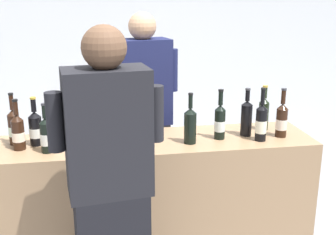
{
  "coord_description": "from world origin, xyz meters",
  "views": [
    {
      "loc": [
        -0.32,
        -2.57,
        1.87
      ],
      "look_at": [
        0.11,
        0.0,
        1.11
      ],
      "focal_mm": 44.96,
      "sensor_mm": 36.0,
      "label": 1
    }
  ],
  "objects": [
    {
      "name": "person_guest",
      "position": [
        -0.29,
        -0.62,
        0.86
      ],
      "size": [
        0.56,
        0.29,
        1.75
      ],
      "color": "black",
      "rests_on": "ground_plane"
    },
    {
      "name": "wine_bottle_9",
      "position": [
        -0.64,
        -0.11,
        1.07
      ],
      "size": [
        0.07,
        0.07,
        0.3
      ],
      "color": "black",
      "rests_on": "counter"
    },
    {
      "name": "wine_bottle_10",
      "position": [
        -0.72,
        0.04,
        1.07
      ],
      "size": [
        0.08,
        0.08,
        0.31
      ],
      "color": "black",
      "rests_on": "counter"
    },
    {
      "name": "counter",
      "position": [
        0.0,
        0.0,
        0.48
      ],
      "size": [
        2.13,
        0.52,
        0.96
      ],
      "primitive_type": "cube",
      "color": "#9E7A56",
      "rests_on": "ground_plane"
    },
    {
      "name": "wine_bottle_3",
      "position": [
        -0.86,
        0.08,
        1.08
      ],
      "size": [
        0.07,
        0.07,
        0.33
      ],
      "color": "black",
      "rests_on": "counter"
    },
    {
      "name": "ice_bucket",
      "position": [
        -0.43,
        -0.04,
        1.09
      ],
      "size": [
        0.22,
        0.22,
        0.25
      ],
      "color": "silver",
      "rests_on": "counter"
    },
    {
      "name": "wine_bottle_1",
      "position": [
        -0.82,
        -0.03,
        1.07
      ],
      "size": [
        0.08,
        0.08,
        0.32
      ],
      "color": "black",
      "rests_on": "counter"
    },
    {
      "name": "wine_bottle_0",
      "position": [
        0.86,
        -0.06,
        1.08
      ],
      "size": [
        0.08,
        0.08,
        0.33
      ],
      "color": "black",
      "rests_on": "counter"
    },
    {
      "name": "wine_bottle_6",
      "position": [
        0.8,
        0.1,
        1.09
      ],
      "size": [
        0.07,
        0.07,
        0.32
      ],
      "color": "black",
      "rests_on": "counter"
    },
    {
      "name": "wine_bottle_8",
      "position": [
        0.45,
        -0.04,
        1.08
      ],
      "size": [
        0.07,
        0.07,
        0.33
      ],
      "color": "black",
      "rests_on": "counter"
    },
    {
      "name": "wine_bottle_7",
      "position": [
        -0.06,
        0.15,
        1.08
      ],
      "size": [
        0.08,
        0.08,
        0.33
      ],
      "color": "black",
      "rests_on": "counter"
    },
    {
      "name": "wine_bottle_5",
      "position": [
        0.7,
        -0.12,
        1.08
      ],
      "size": [
        0.07,
        0.07,
        0.35
      ],
      "color": "black",
      "rests_on": "counter"
    },
    {
      "name": "wine_bottle_4",
      "position": [
        0.64,
        0.0,
        1.09
      ],
      "size": [
        0.07,
        0.07,
        0.32
      ],
      "color": "black",
      "rests_on": "counter"
    },
    {
      "name": "wine_glass",
      "position": [
        -0.06,
        -0.01,
        1.08
      ],
      "size": [
        0.07,
        0.07,
        0.17
      ],
      "color": "silver",
      "rests_on": "counter"
    },
    {
      "name": "person_server",
      "position": [
        0.01,
        0.55,
        0.86
      ],
      "size": [
        0.55,
        0.31,
        1.76
      ],
      "color": "black",
      "rests_on": "ground_plane"
    },
    {
      "name": "wall_back",
      "position": [
        0.0,
        2.6,
        1.4
      ],
      "size": [
        8.0,
        0.1,
        2.8
      ],
      "primitive_type": "cube",
      "color": "silver",
      "rests_on": "ground_plane"
    },
    {
      "name": "wine_bottle_11",
      "position": [
        -0.23,
        0.01,
        1.08
      ],
      "size": [
        0.08,
        0.08,
        0.34
      ],
      "color": "black",
      "rests_on": "counter"
    },
    {
      "name": "wine_bottle_2",
      "position": [
        0.24,
        -0.09,
        1.08
      ],
      "size": [
        0.08,
        0.08,
        0.33
      ],
      "color": "black",
      "rests_on": "counter"
    }
  ]
}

